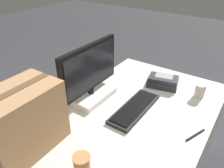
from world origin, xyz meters
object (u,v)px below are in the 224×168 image
at_px(paper_cup_right, 200,90).
at_px(monitor, 90,77).
at_px(paper_cup_left, 82,165).
at_px(desk_phone, 163,81).
at_px(pen_marker, 195,135).
at_px(keyboard, 135,108).
at_px(cardboard_box, 22,121).

bearing_deg(paper_cup_right, monitor, 125.64).
height_order(paper_cup_left, paper_cup_right, paper_cup_left).
height_order(desk_phone, pen_marker, desk_phone).
height_order(keyboard, paper_cup_right, paper_cup_right).
bearing_deg(keyboard, desk_phone, -2.83).
distance_m(paper_cup_right, pen_marker, 0.41).
bearing_deg(pen_marker, paper_cup_right, 34.81).
relative_size(monitor, desk_phone, 1.98).
xyz_separation_m(paper_cup_right, cardboard_box, (-0.97, 0.59, 0.12)).
relative_size(desk_phone, paper_cup_left, 2.38).
bearing_deg(pen_marker, desk_phone, 63.69).
height_order(monitor, desk_phone, monitor).
distance_m(paper_cup_left, cardboard_box, 0.36).
bearing_deg(desk_phone, paper_cup_right, -105.43).
relative_size(cardboard_box, pen_marker, 2.72).
bearing_deg(pen_marker, keyboard, 110.04).
height_order(monitor, cardboard_box, monitor).
bearing_deg(paper_cup_right, pen_marker, -166.68).
bearing_deg(desk_phone, paper_cup_left, 166.84).
bearing_deg(cardboard_box, keyboard, -27.46).
relative_size(paper_cup_right, cardboard_box, 0.25).
distance_m(paper_cup_left, paper_cup_right, 0.97).
distance_m(desk_phone, paper_cup_right, 0.27).
relative_size(desk_phone, pen_marker, 1.82).
bearing_deg(monitor, cardboard_box, -178.32).
bearing_deg(desk_phone, pen_marker, -152.25).
relative_size(monitor, pen_marker, 3.59).
distance_m(desk_phone, cardboard_box, 1.03).
distance_m(cardboard_box, pen_marker, 0.91).
distance_m(monitor, paper_cup_left, 0.62).
bearing_deg(desk_phone, monitor, 128.29).
relative_size(paper_cup_right, pen_marker, 0.67).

